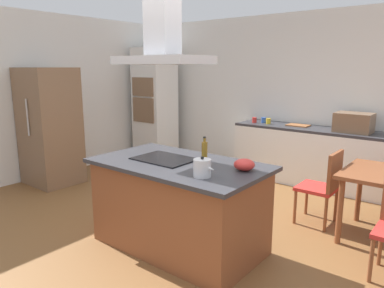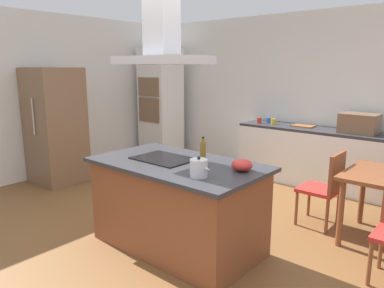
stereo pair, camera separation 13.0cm
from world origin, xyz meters
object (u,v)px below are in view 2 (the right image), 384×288
object	(u,v)px
chair_at_left_end	(327,185)
mixing_bowl	(242,165)
wall_oven_stack	(161,103)
coffee_mug_red	(259,120)
tea_kettle	(199,168)
refrigerator	(55,126)
coffee_mug_blue	(268,120)
range_hood	(162,38)
coffee_mug_yellow	(273,121)
olive_oil_bottle	(203,152)
cutting_board	(303,126)
cooktop	(164,159)
countertop_microwave	(359,123)

from	to	relation	value
chair_at_left_end	mixing_bowl	bearing A→B (deg)	-103.86
chair_at_left_end	wall_oven_stack	bearing A→B (deg)	162.98
coffee_mug_red	mixing_bowl	bearing A→B (deg)	-62.85
mixing_bowl	coffee_mug_red	world-z (taller)	mixing_bowl
tea_kettle	refrigerator	bearing A→B (deg)	169.99
tea_kettle	coffee_mug_red	xyz separation A→B (m)	(-1.18, 3.04, -0.03)
coffee_mug_blue	refrigerator	bearing A→B (deg)	-133.62
range_hood	coffee_mug_yellow	bearing A→B (deg)	95.37
refrigerator	range_hood	bearing A→B (deg)	-7.54
coffee_mug_yellow	range_hood	distance (m)	3.07
range_hood	olive_oil_bottle	bearing A→B (deg)	18.77
refrigerator	coffee_mug_blue	bearing A→B (deg)	46.38
mixing_bowl	wall_oven_stack	xyz separation A→B (m)	(-3.55, 2.49, 0.15)
cutting_board	chair_at_left_end	xyz separation A→B (m)	(0.95, -1.47, -0.40)
mixing_bowl	chair_at_left_end	world-z (taller)	mixing_bowl
coffee_mug_red	cooktop	bearing A→B (deg)	-79.64
wall_oven_stack	cutting_board	bearing A→B (deg)	5.55
coffee_mug_yellow	cutting_board	xyz separation A→B (m)	(0.48, 0.10, -0.04)
tea_kettle	coffee_mug_yellow	xyz separation A→B (m)	(-0.93, 3.07, -0.03)
cooktop	countertop_microwave	bearing A→B (deg)	69.77
coffee_mug_yellow	tea_kettle	bearing A→B (deg)	-73.16
coffee_mug_blue	cutting_board	xyz separation A→B (m)	(0.60, 0.04, -0.04)
tea_kettle	chair_at_left_end	xyz separation A→B (m)	(0.50, 1.70, -0.47)
coffee_mug_yellow	range_hood	bearing A→B (deg)	-84.63
olive_oil_bottle	range_hood	bearing A→B (deg)	-161.23
mixing_bowl	coffee_mug_blue	world-z (taller)	mixing_bowl
olive_oil_bottle	wall_oven_stack	world-z (taller)	wall_oven_stack
olive_oil_bottle	countertop_microwave	world-z (taller)	countertop_microwave
cooktop	coffee_mug_yellow	distance (m)	2.85
wall_oven_stack	range_hood	xyz separation A→B (m)	(2.71, -2.65, 1.00)
cooktop	coffee_mug_blue	size ratio (longest dim) A/B	6.67
wall_oven_stack	tea_kettle	bearing A→B (deg)	-40.55
coffee_mug_blue	chair_at_left_end	bearing A→B (deg)	-42.74
coffee_mug_blue	coffee_mug_yellow	bearing A→B (deg)	-26.74
cooktop	olive_oil_bottle	distance (m)	0.44
refrigerator	tea_kettle	bearing A→B (deg)	-10.01
wall_oven_stack	chair_at_left_end	distance (m)	4.09
cooktop	mixing_bowl	size ratio (longest dim) A/B	3.10
cutting_board	refrigerator	distance (m)	3.94
cooktop	cutting_board	world-z (taller)	cutting_board
cutting_board	countertop_microwave	bearing A→B (deg)	-3.36
cutting_board	chair_at_left_end	bearing A→B (deg)	-57.00
coffee_mug_yellow	refrigerator	world-z (taller)	refrigerator
coffee_mug_red	countertop_microwave	bearing A→B (deg)	2.85
wall_oven_stack	refrigerator	size ratio (longest dim) A/B	1.21
refrigerator	range_hood	world-z (taller)	range_hood
coffee_mug_yellow	range_hood	size ratio (longest dim) A/B	0.10
olive_oil_bottle	chair_at_left_end	size ratio (longest dim) A/B	0.30
tea_kettle	range_hood	distance (m)	1.33
coffee_mug_blue	range_hood	world-z (taller)	range_hood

